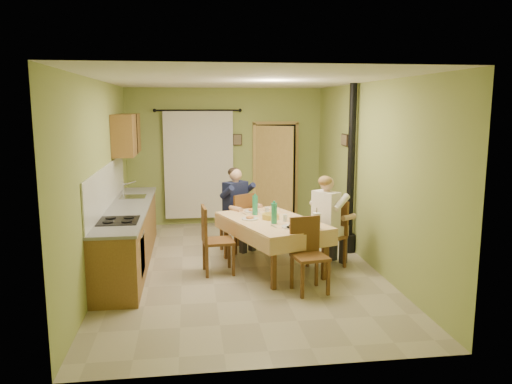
{
  "coord_description": "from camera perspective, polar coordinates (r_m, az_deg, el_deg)",
  "views": [
    {
      "loc": [
        -0.75,
        -7.28,
        2.44
      ],
      "look_at": [
        0.25,
        0.1,
        1.15
      ],
      "focal_mm": 35.0,
      "sensor_mm": 36.0,
      "label": 1
    }
  ],
  "objects": [
    {
      "name": "upper_cabinets",
      "position": [
        9.06,
        -14.57,
        6.41
      ],
      "size": [
        0.35,
        1.4,
        0.7
      ],
      "primitive_type": "cube",
      "color": "brown",
      "rests_on": "room_shell"
    },
    {
      "name": "floor",
      "position": [
        7.72,
        -1.76,
        -8.61
      ],
      "size": [
        4.0,
        6.0,
        0.01
      ],
      "primitive_type": "cube",
      "color": "tan",
      "rests_on": "ground"
    },
    {
      "name": "kitchen_run",
      "position": [
        7.99,
        -14.39,
        -4.69
      ],
      "size": [
        0.64,
        3.64,
        1.56
      ],
      "color": "brown",
      "rests_on": "ground"
    },
    {
      "name": "man_far",
      "position": [
        8.42,
        -2.24,
        -0.87
      ],
      "size": [
        0.65,
        0.64,
        1.39
      ],
      "rotation": [
        0.0,
        0.0,
        0.61
      ],
      "color": "#141938",
      "rests_on": "chair_far"
    },
    {
      "name": "chair_left",
      "position": [
        7.42,
        -4.45,
        -7.04
      ],
      "size": [
        0.48,
        0.48,
        1.01
      ],
      "rotation": [
        0.0,
        0.0,
        -1.49
      ],
      "color": "brown",
      "rests_on": "ground"
    },
    {
      "name": "man_right",
      "position": [
        7.58,
        8.15,
        -2.15
      ],
      "size": [
        0.63,
        0.65,
        1.39
      ],
      "rotation": [
        0.0,
        0.0,
        2.13
      ],
      "color": "silver",
      "rests_on": "chair_right"
    },
    {
      "name": "room_shell",
      "position": [
        7.35,
        -1.83,
        4.98
      ],
      "size": [
        4.04,
        6.04,
        2.82
      ],
      "color": "#95A354",
      "rests_on": "ground"
    },
    {
      "name": "doorway",
      "position": [
        10.4,
        2.17,
        2.14
      ],
      "size": [
        0.96,
        0.48,
        2.15
      ],
      "color": "black",
      "rests_on": "ground"
    },
    {
      "name": "curtain",
      "position": [
        10.25,
        -6.55,
        3.17
      ],
      "size": [
        1.7,
        0.07,
        2.22
      ],
      "color": "black",
      "rests_on": "ground"
    },
    {
      "name": "picture_back",
      "position": [
        10.33,
        -2.14,
        5.98
      ],
      "size": [
        0.19,
        0.03,
        0.23
      ],
      "primitive_type": "cube",
      "color": "black",
      "rests_on": "room_shell"
    },
    {
      "name": "tableware",
      "position": [
        7.37,
        2.4,
        -2.83
      ],
      "size": [
        1.01,
        1.45,
        0.33
      ],
      "color": "white",
      "rests_on": "dining_table"
    },
    {
      "name": "chair_near",
      "position": [
        6.71,
        6.11,
        -8.9
      ],
      "size": [
        0.49,
        0.49,
        0.98
      ],
      "rotation": [
        0.0,
        0.0,
        3.32
      ],
      "color": "brown",
      "rests_on": "ground"
    },
    {
      "name": "chair_right",
      "position": [
        7.74,
        8.12,
        -6.39
      ],
      "size": [
        0.63,
        0.63,
        1.03
      ],
      "rotation": [
        0.0,
        0.0,
        2.13
      ],
      "color": "brown",
      "rests_on": "ground"
    },
    {
      "name": "stove_flue",
      "position": [
        8.44,
        10.71,
        -0.01
      ],
      "size": [
        0.24,
        0.24,
        2.8
      ],
      "color": "black",
      "rests_on": "ground"
    },
    {
      "name": "chair_far",
      "position": [
        8.53,
        -2.14,
        -4.77
      ],
      "size": [
        0.6,
        0.6,
        0.99
      ],
      "rotation": [
        0.0,
        0.0,
        0.61
      ],
      "color": "brown",
      "rests_on": "ground"
    },
    {
      "name": "picture_right",
      "position": [
        8.93,
        10.1,
        5.88
      ],
      "size": [
        0.03,
        0.31,
        0.21
      ],
      "primitive_type": "cube",
      "color": "brown",
      "rests_on": "room_shell"
    },
    {
      "name": "dining_table",
      "position": [
        7.57,
        1.83,
        -5.98
      ],
      "size": [
        1.65,
        2.08,
        0.76
      ],
      "rotation": [
        0.0,
        0.0,
        0.35
      ],
      "color": "#DFB179",
      "rests_on": "ground"
    }
  ]
}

